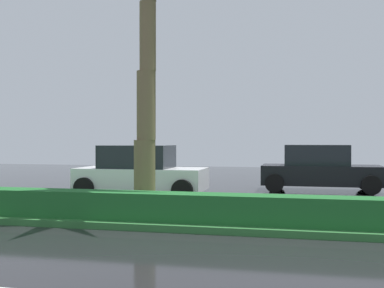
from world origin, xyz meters
name	(u,v)px	position (x,y,z in m)	size (l,w,h in m)	color
ground_plane	(320,218)	(0.00, 9.00, -0.05)	(90.00, 42.00, 0.10)	black
median_strip	(322,219)	(0.00, 8.00, 0.07)	(85.50, 4.00, 0.15)	#2D6B33
median_hedge	(325,212)	(0.00, 6.60, 0.45)	(76.50, 0.70, 0.60)	#1E6028
car_in_traffic_leading	(140,172)	(-5.76, 11.82, 0.83)	(4.30, 2.02, 1.72)	white
car_in_traffic_second	(320,169)	(0.18, 14.93, 0.83)	(4.30, 2.02, 1.72)	black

